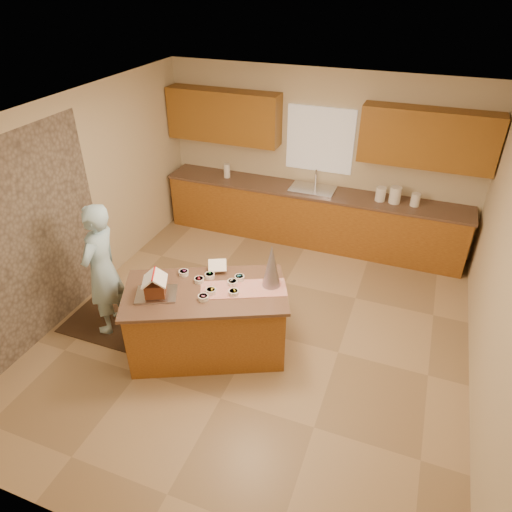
# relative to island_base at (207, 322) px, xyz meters

# --- Properties ---
(floor) EXTENTS (5.50, 5.50, 0.00)m
(floor) POSITION_rel_island_base_xyz_m (0.45, 0.49, -0.42)
(floor) COLOR tan
(floor) RESTS_ON ground
(ceiling) EXTENTS (5.50, 5.50, 0.00)m
(ceiling) POSITION_rel_island_base_xyz_m (0.45, 0.49, 2.28)
(ceiling) COLOR silver
(ceiling) RESTS_ON floor
(wall_back) EXTENTS (5.50, 5.50, 0.00)m
(wall_back) POSITION_rel_island_base_xyz_m (0.45, 3.24, 0.93)
(wall_back) COLOR beige
(wall_back) RESTS_ON floor
(wall_front) EXTENTS (5.50, 5.50, 0.00)m
(wall_front) POSITION_rel_island_base_xyz_m (0.45, -2.26, 0.93)
(wall_front) COLOR beige
(wall_front) RESTS_ON floor
(wall_left) EXTENTS (5.50, 5.50, 0.00)m
(wall_left) POSITION_rel_island_base_xyz_m (-2.05, 0.49, 0.93)
(wall_left) COLOR beige
(wall_left) RESTS_ON floor
(wall_right) EXTENTS (5.50, 5.50, 0.00)m
(wall_right) POSITION_rel_island_base_xyz_m (2.95, 0.49, 0.93)
(wall_right) COLOR beige
(wall_right) RESTS_ON floor
(stone_accent) EXTENTS (0.00, 2.50, 2.50)m
(stone_accent) POSITION_rel_island_base_xyz_m (-2.03, -0.31, 0.83)
(stone_accent) COLOR gray
(stone_accent) RESTS_ON wall_left
(window_curtain) EXTENTS (1.05, 0.03, 1.00)m
(window_curtain) POSITION_rel_island_base_xyz_m (0.45, 3.21, 1.23)
(window_curtain) COLOR white
(window_curtain) RESTS_ON wall_back
(back_counter_base) EXTENTS (4.80, 0.60, 0.88)m
(back_counter_base) POSITION_rel_island_base_xyz_m (0.45, 2.94, 0.02)
(back_counter_base) COLOR #9E6120
(back_counter_base) RESTS_ON floor
(back_counter_top) EXTENTS (4.85, 0.63, 0.04)m
(back_counter_top) POSITION_rel_island_base_xyz_m (0.45, 2.94, 0.48)
(back_counter_top) COLOR brown
(back_counter_top) RESTS_ON back_counter_base
(upper_cabinet_left) EXTENTS (1.85, 0.35, 0.80)m
(upper_cabinet_left) POSITION_rel_island_base_xyz_m (-1.10, 3.06, 1.48)
(upper_cabinet_left) COLOR #9C5E21
(upper_cabinet_left) RESTS_ON wall_back
(upper_cabinet_right) EXTENTS (1.85, 0.35, 0.80)m
(upper_cabinet_right) POSITION_rel_island_base_xyz_m (2.00, 3.06, 1.48)
(upper_cabinet_right) COLOR #9C5E21
(upper_cabinet_right) RESTS_ON wall_back
(sink) EXTENTS (0.70, 0.45, 0.12)m
(sink) POSITION_rel_island_base_xyz_m (0.45, 2.94, 0.47)
(sink) COLOR silver
(sink) RESTS_ON back_counter_top
(faucet) EXTENTS (0.03, 0.03, 0.28)m
(faucet) POSITION_rel_island_base_xyz_m (0.45, 3.12, 0.64)
(faucet) COLOR silver
(faucet) RESTS_ON back_counter_top
(island_base) EXTENTS (1.92, 1.50, 0.84)m
(island_base) POSITION_rel_island_base_xyz_m (0.00, 0.00, 0.00)
(island_base) COLOR #9E6120
(island_base) RESTS_ON floor
(island_top) EXTENTS (2.03, 1.60, 0.04)m
(island_top) POSITION_rel_island_base_xyz_m (0.00, 0.00, 0.44)
(island_top) COLOR brown
(island_top) RESTS_ON island_base
(table_runner) EXTENTS (1.01, 0.71, 0.01)m
(table_runner) POSITION_rel_island_base_xyz_m (0.39, 0.18, 0.46)
(table_runner) COLOR #A4150B
(table_runner) RESTS_ON island_top
(baking_tray) EXTENTS (0.54, 0.48, 0.02)m
(baking_tray) POSITION_rel_island_base_xyz_m (-0.46, -0.26, 0.47)
(baking_tray) COLOR silver
(baking_tray) RESTS_ON island_top
(cookbook) EXTENTS (0.26, 0.24, 0.09)m
(cookbook) POSITION_rel_island_base_xyz_m (-0.02, 0.39, 0.55)
(cookbook) COLOR white
(cookbook) RESTS_ON island_top
(tinsel_tree) EXTENTS (0.28, 0.28, 0.53)m
(tinsel_tree) POSITION_rel_island_base_xyz_m (0.66, 0.36, 0.72)
(tinsel_tree) COLOR silver
(tinsel_tree) RESTS_ON island_top
(rug) EXTENTS (1.16, 0.75, 0.01)m
(rug) POSITION_rel_island_base_xyz_m (-1.39, -0.04, -0.41)
(rug) COLOR black
(rug) RESTS_ON floor
(boy) EXTENTS (0.46, 0.66, 1.70)m
(boy) POSITION_rel_island_base_xyz_m (-1.34, -0.04, 0.44)
(boy) COLOR #ACDCF5
(boy) RESTS_ON rug
(canister_a) EXTENTS (0.15, 0.15, 0.21)m
(canister_a) POSITION_rel_island_base_xyz_m (1.49, 2.94, 0.60)
(canister_a) COLOR white
(canister_a) RESTS_ON back_counter_top
(canister_b) EXTENTS (0.17, 0.17, 0.25)m
(canister_b) POSITION_rel_island_base_xyz_m (1.70, 2.94, 0.62)
(canister_b) COLOR white
(canister_b) RESTS_ON back_counter_top
(canister_c) EXTENTS (0.13, 0.13, 0.19)m
(canister_c) POSITION_rel_island_base_xyz_m (2.00, 2.94, 0.59)
(canister_c) COLOR white
(canister_c) RESTS_ON back_counter_top
(paper_towel) EXTENTS (0.11, 0.11, 0.23)m
(paper_towel) POSITION_rel_island_base_xyz_m (-1.03, 2.94, 0.61)
(paper_towel) COLOR white
(paper_towel) RESTS_ON back_counter_top
(gingerbread_house) EXTENTS (0.35, 0.35, 0.27)m
(gingerbread_house) POSITION_rel_island_base_xyz_m (-0.46, -0.26, 0.58)
(gingerbread_house) COLOR #5C2418
(gingerbread_house) RESTS_ON baking_tray
(candy_bowls) EXTENTS (0.81, 0.60, 0.05)m
(candy_bowls) POSITION_rel_island_base_xyz_m (0.06, 0.12, 0.49)
(candy_bowls) COLOR gold
(candy_bowls) RESTS_ON island_top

